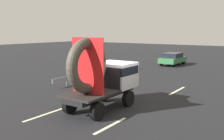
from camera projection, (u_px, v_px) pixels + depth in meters
ground_plane at (115, 106)px, 13.95m from camera, size 120.00×120.00×0.00m
flatbed_truck at (104, 76)px, 13.32m from camera, size 2.02×4.54×3.73m
distant_sedan at (173, 58)px, 30.28m from camera, size 1.87×4.37×1.43m
guardrail at (102, 71)px, 22.46m from camera, size 0.10×11.51×0.71m
lane_dash_left_near at (47, 114)px, 12.63m from camera, size 0.16×2.81×0.01m
lane_dash_left_far at (128, 86)px, 18.85m from camera, size 0.16×2.13×0.01m
lane_dash_right_near at (111, 125)px, 11.06m from camera, size 0.16×2.35×0.01m
lane_dash_right_far at (177, 91)px, 17.46m from camera, size 0.16×2.75×0.01m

